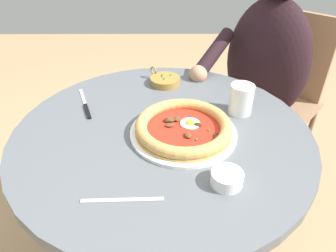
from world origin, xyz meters
TOP-DOWN VIEW (x-y plane):
  - dining_table at (0.00, 0.00)m, footprint 0.89×0.89m
  - pizza_on_plate at (-0.02, -0.06)m, footprint 0.31×0.31m
  - water_glass at (0.10, -0.25)m, footprint 0.08×0.08m
  - steak_knife at (0.12, 0.25)m, footprint 0.20×0.08m
  - ramekin_capers at (-0.22, -0.16)m, footprint 0.08×0.08m
  - olive_pan at (0.30, -0.01)m, footprint 0.12×0.11m
  - fork_utensil at (-0.27, 0.09)m, footprint 0.02×0.19m
  - diner_person at (0.48, -0.44)m, footprint 0.44×0.56m
  - cafe_chair_diner at (0.59, -0.54)m, footprint 0.60×0.60m

SIDE VIEW (x-z plane):
  - diner_person at x=0.48m, z-range -0.06..1.10m
  - cafe_chair_diner at x=0.59m, z-range 0.10..0.98m
  - dining_table at x=0.00m, z-range 0.19..0.90m
  - fork_utensil at x=-0.27m, z-range 0.71..0.71m
  - steak_knife at x=0.12m, z-range 0.71..0.72m
  - olive_pan at x=0.30m, z-range 0.70..0.75m
  - ramekin_capers at x=-0.22m, z-range 0.71..0.75m
  - pizza_on_plate at x=-0.02m, z-range 0.71..0.75m
  - water_glass at x=0.10m, z-range 0.71..0.80m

